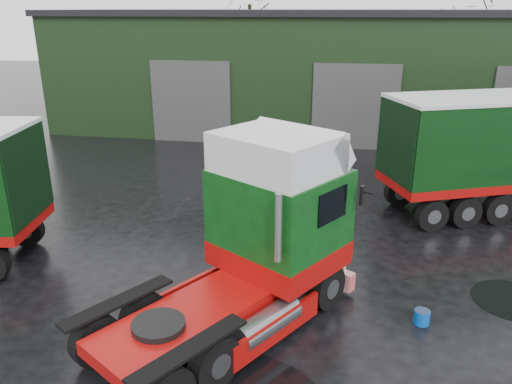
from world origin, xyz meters
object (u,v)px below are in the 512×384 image
Objects in this scene: tree_back_a at (250,30)px; warehouse at (355,68)px; hero_tractor at (220,246)px; tree_back_b at (465,46)px; wash_bucket at (422,317)px.

warehouse is at bearing -51.34° from tree_back_a.
tree_back_b reaches higher than hero_tractor.
tree_back_a is 1.27× the size of tree_back_b.
hero_tractor is 33.17m from tree_back_b.
tree_back_a is at bearing 180.00° from tree_back_b.
tree_back_a is at bearing 132.06° from hero_tractor.
tree_back_a is (-9.36, 30.28, 4.59)m from wash_bucket.
tree_back_a reaches higher than tree_back_b.
tree_back_a reaches higher than hero_tractor.
tree_back_a is (-5.21, 31.32, 2.74)m from hero_tractor.
warehouse reaches higher than hero_tractor.
wash_bucket is at bearing -72.82° from tree_back_a.
hero_tractor is 31.86m from tree_back_a.
wash_bucket is at bearing -86.15° from warehouse.
tree_back_b is (6.64, 30.28, 3.59)m from wash_bucket.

